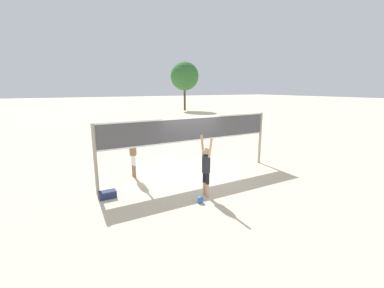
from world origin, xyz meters
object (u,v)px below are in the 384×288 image
at_px(player_spiker, 206,165).
at_px(gear_bag, 108,195).
at_px(player_blocker, 133,149).
at_px(volleyball, 200,200).
at_px(volleyball_net, 192,134).
at_px(tree_left_cluster, 185,76).

xyz_separation_m(player_spiker, gear_bag, (-2.91, 1.47, -0.96)).
bearing_deg(player_blocker, volleyball, 17.44).
distance_m(volleyball_net, player_spiker, 2.23).
relative_size(volleyball_net, player_spiker, 3.70).
xyz_separation_m(player_blocker, volleyball, (1.08, -3.43, -1.08)).
bearing_deg(player_blocker, tree_left_cluster, 148.16).
xyz_separation_m(volleyball_net, volleyball, (-1.06, -2.39, -1.63)).
distance_m(volleyball, gear_bag, 3.08).
relative_size(player_blocker, tree_left_cluster, 0.29).
bearing_deg(tree_left_cluster, volleyball_net, -117.62).
relative_size(player_spiker, tree_left_cluster, 0.27).
bearing_deg(gear_bag, volleyball, -36.44).
distance_m(volleyball_net, player_blocker, 2.44).
bearing_deg(player_blocker, player_spiker, 26.19).
height_order(volleyball, gear_bag, gear_bag).
height_order(player_spiker, tree_left_cluster, tree_left_cluster).
relative_size(player_spiker, volleyball, 9.70).
relative_size(gear_bag, tree_left_cluster, 0.07).
height_order(volleyball, tree_left_cluster, tree_left_cluster).
bearing_deg(tree_left_cluster, player_spiker, -116.97).
bearing_deg(player_spiker, player_blocker, 26.19).
height_order(player_spiker, player_blocker, player_blocker).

